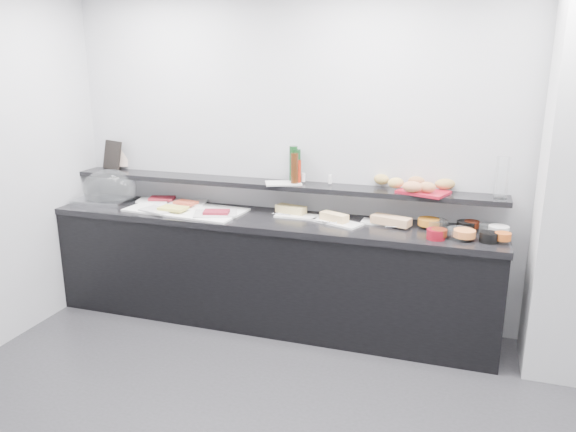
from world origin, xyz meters
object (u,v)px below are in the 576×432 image
(framed_print, at_px, (112,155))
(carafe, at_px, (502,178))
(cloche_base, at_px, (103,201))
(sandwich_plate_mid, at_px, (337,222))
(bread_tray, at_px, (423,192))
(condiment_tray, at_px, (283,183))

(framed_print, bearing_deg, carafe, 20.57)
(cloche_base, bearing_deg, carafe, -0.77)
(sandwich_plate_mid, bearing_deg, carafe, 29.99)
(bread_tray, height_order, carafe, carafe)
(cloche_base, relative_size, framed_print, 1.78)
(cloche_base, distance_m, framed_print, 0.44)
(framed_print, height_order, carafe, carafe)
(sandwich_plate_mid, height_order, carafe, carafe)
(carafe, bearing_deg, bread_tray, -178.37)
(cloche_base, height_order, bread_tray, bread_tray)
(cloche_base, xyz_separation_m, bread_tray, (2.71, 0.16, 0.24))
(cloche_base, bearing_deg, framed_print, 96.83)
(cloche_base, xyz_separation_m, condiment_tray, (1.62, 0.15, 0.24))
(cloche_base, distance_m, condiment_tray, 1.64)
(sandwich_plate_mid, height_order, condiment_tray, condiment_tray)
(cloche_base, bearing_deg, condiment_tray, 1.35)
(framed_print, bearing_deg, sandwich_plate_mid, 15.76)
(cloche_base, height_order, framed_print, framed_print)
(sandwich_plate_mid, relative_size, bread_tray, 1.11)
(cloche_base, height_order, sandwich_plate_mid, cloche_base)
(framed_print, relative_size, bread_tray, 0.75)
(cloche_base, height_order, carafe, carafe)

